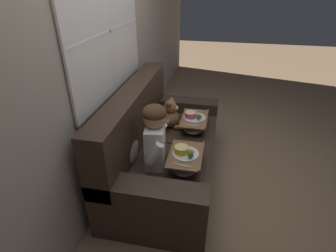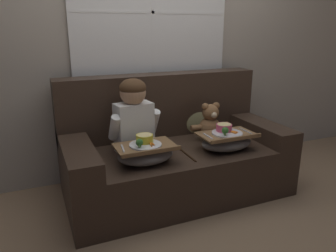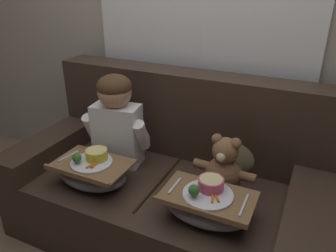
# 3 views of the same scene
# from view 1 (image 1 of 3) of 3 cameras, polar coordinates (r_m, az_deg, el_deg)

# --- Properties ---
(ground_plane) EXTENTS (14.00, 14.00, 0.00)m
(ground_plane) POSITION_cam_1_polar(r_m,az_deg,el_deg) (2.92, 0.05, -10.46)
(ground_plane) COLOR #8E7051
(wall_back_with_window) EXTENTS (8.00, 0.08, 2.60)m
(wall_back_with_window) POSITION_cam_1_polar(r_m,az_deg,el_deg) (2.47, -13.24, 15.55)
(wall_back_with_window) COLOR #A89E8E
(wall_back_with_window) RESTS_ON ground_plane
(couch) EXTENTS (1.82, 0.93, 0.97)m
(couch) POSITION_cam_1_polar(r_m,az_deg,el_deg) (2.73, -1.62, -4.90)
(couch) COLOR #38281E
(couch) RESTS_ON ground_plane
(throw_pillow_behind_child) EXTENTS (0.34, 0.16, 0.35)m
(throw_pillow_behind_child) POSITION_cam_1_polar(r_m,az_deg,el_deg) (2.38, -8.34, -4.19)
(throw_pillow_behind_child) COLOR #C1B293
(throw_pillow_behind_child) RESTS_ON couch
(throw_pillow_behind_teddy) EXTENTS (0.34, 0.17, 0.36)m
(throw_pillow_behind_teddy) POSITION_cam_1_polar(r_m,az_deg,el_deg) (2.94, -4.04, 3.10)
(throw_pillow_behind_teddy) COLOR #898456
(throw_pillow_behind_teddy) RESTS_ON couch
(child_figure) EXTENTS (0.42, 0.22, 0.58)m
(child_figure) POSITION_cam_1_polar(r_m,az_deg,el_deg) (2.23, -2.82, -1.52)
(child_figure) COLOR white
(child_figure) RESTS_ON couch
(teddy_bear) EXTENTS (0.36, 0.25, 0.33)m
(teddy_bear) POSITION_cam_1_polar(r_m,az_deg,el_deg) (2.90, 0.60, 2.35)
(teddy_bear) COLOR brown
(teddy_bear) RESTS_ON couch
(lap_tray_child) EXTENTS (0.43, 0.29, 0.21)m
(lap_tray_child) POSITION_cam_1_polar(r_m,az_deg,el_deg) (2.32, 3.79, -7.29)
(lap_tray_child) COLOR slate
(lap_tray_child) RESTS_ON child_figure
(lap_tray_teddy) EXTENTS (0.45, 0.28, 0.21)m
(lap_tray_teddy) POSITION_cam_1_polar(r_m,az_deg,el_deg) (2.90, 5.71, 0.76)
(lap_tray_teddy) COLOR slate
(lap_tray_teddy) RESTS_ON teddy_bear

